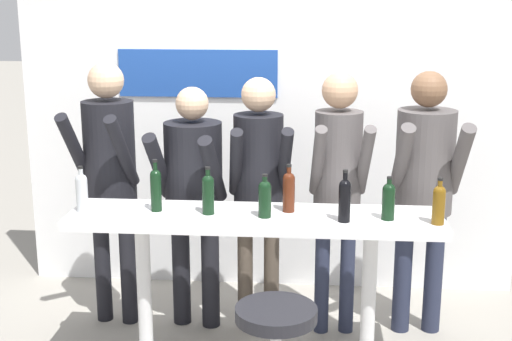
# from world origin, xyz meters

# --- Properties ---
(back_wall) EXTENTS (3.85, 0.12, 2.51)m
(back_wall) POSITION_xyz_m (-0.00, 1.37, 1.26)
(back_wall) COLOR white
(back_wall) RESTS_ON ground_plane
(tasting_table) EXTENTS (2.25, 0.50, 1.01)m
(tasting_table) POSITION_xyz_m (0.00, 0.00, 0.83)
(tasting_table) COLOR white
(tasting_table) RESTS_ON ground_plane
(person_far_left) EXTENTS (0.47, 0.60, 1.86)m
(person_far_left) POSITION_xyz_m (-1.04, 0.55, 1.16)
(person_far_left) COLOR black
(person_far_left) RESTS_ON ground_plane
(person_left) EXTENTS (0.52, 0.61, 1.70)m
(person_left) POSITION_xyz_m (-0.47, 0.55, 1.05)
(person_left) COLOR black
(person_left) RESTS_ON ground_plane
(person_center_left) EXTENTS (0.45, 0.58, 1.77)m
(person_center_left) POSITION_xyz_m (-0.02, 0.55, 1.11)
(person_center_left) COLOR #473D33
(person_center_left) RESTS_ON ground_plane
(person_center) EXTENTS (0.41, 0.55, 1.81)m
(person_center) POSITION_xyz_m (0.51, 0.51, 1.14)
(person_center) COLOR #23283D
(person_center) RESTS_ON ground_plane
(person_center_right) EXTENTS (0.48, 0.59, 1.81)m
(person_center_right) POSITION_xyz_m (1.08, 0.57, 1.12)
(person_center_right) COLOR #23283D
(person_center_right) RESTS_ON ground_plane
(wine_bottle_0) EXTENTS (0.07, 0.07, 0.29)m
(wine_bottle_0) POSITION_xyz_m (-0.28, -0.02, 1.14)
(wine_bottle_0) COLOR black
(wine_bottle_0) RESTS_ON tasting_table
(wine_bottle_1) EXTENTS (0.07, 0.07, 0.32)m
(wine_bottle_1) POSITION_xyz_m (-0.60, 0.01, 1.15)
(wine_bottle_1) COLOR black
(wine_bottle_1) RESTS_ON tasting_table
(wine_bottle_2) EXTENTS (0.07, 0.07, 0.28)m
(wine_bottle_2) POSITION_xyz_m (-1.05, -0.03, 1.14)
(wine_bottle_2) COLOR #B7BCC1
(wine_bottle_2) RESTS_ON tasting_table
(wine_bottle_3) EXTENTS (0.07, 0.07, 0.27)m
(wine_bottle_3) POSITION_xyz_m (1.06, -0.11, 1.14)
(wine_bottle_3) COLOR brown
(wine_bottle_3) RESTS_ON tasting_table
(wine_bottle_4) EXTENTS (0.08, 0.08, 0.26)m
(wine_bottle_4) POSITION_xyz_m (0.06, -0.06, 1.13)
(wine_bottle_4) COLOR black
(wine_bottle_4) RESTS_ON tasting_table
(wine_bottle_5) EXTENTS (0.08, 0.08, 0.26)m
(wine_bottle_5) POSITION_xyz_m (0.79, -0.05, 1.13)
(wine_bottle_5) COLOR black
(wine_bottle_5) RESTS_ON tasting_table
(wine_bottle_6) EXTENTS (0.07, 0.07, 0.31)m
(wine_bottle_6) POSITION_xyz_m (0.53, -0.11, 1.15)
(wine_bottle_6) COLOR black
(wine_bottle_6) RESTS_ON tasting_table
(wine_bottle_7) EXTENTS (0.07, 0.07, 0.30)m
(wine_bottle_7) POSITION_xyz_m (0.20, 0.06, 1.14)
(wine_bottle_7) COLOR #4C1E0F
(wine_bottle_7) RESTS_ON tasting_table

